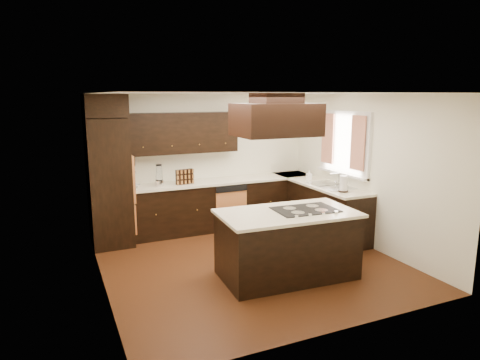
{
  "coord_description": "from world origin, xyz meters",
  "views": [
    {
      "loc": [
        -2.6,
        -5.48,
        2.47
      ],
      "look_at": [
        0.1,
        0.6,
        1.15
      ],
      "focal_mm": 32.0,
      "sensor_mm": 36.0,
      "label": 1
    }
  ],
  "objects_px": {
    "island": "(287,245)",
    "range_hood": "(276,120)",
    "oven_column": "(109,182)",
    "spice_rack": "(185,177)"
  },
  "relations": [
    {
      "from": "island",
      "to": "range_hood",
      "type": "xyz_separation_m",
      "value": [
        -0.16,
        0.08,
        1.72
      ]
    },
    {
      "from": "oven_column",
      "to": "spice_rack",
      "type": "bearing_deg",
      "value": 0.88
    },
    {
      "from": "oven_column",
      "to": "spice_rack",
      "type": "xyz_separation_m",
      "value": [
        1.3,
        0.02,
        -0.01
      ]
    },
    {
      "from": "oven_column",
      "to": "spice_rack",
      "type": "relative_size",
      "value": 6.69
    },
    {
      "from": "spice_rack",
      "to": "range_hood",
      "type": "bearing_deg",
      "value": -86.42
    },
    {
      "from": "range_hood",
      "to": "spice_rack",
      "type": "bearing_deg",
      "value": 104.24
    },
    {
      "from": "range_hood",
      "to": "spice_rack",
      "type": "height_order",
      "value": "range_hood"
    },
    {
      "from": "oven_column",
      "to": "range_hood",
      "type": "xyz_separation_m",
      "value": [
        1.88,
        -2.25,
        1.1
      ]
    },
    {
      "from": "range_hood",
      "to": "spice_rack",
      "type": "relative_size",
      "value": 3.31
    },
    {
      "from": "oven_column",
      "to": "spice_rack",
      "type": "distance_m",
      "value": 1.3
    }
  ]
}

